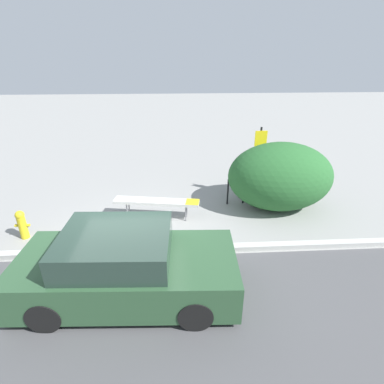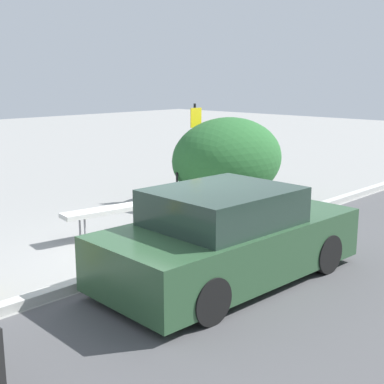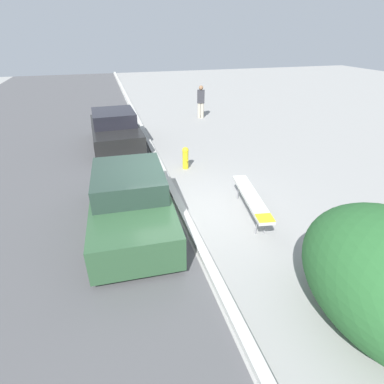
{
  "view_description": "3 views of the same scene",
  "coord_description": "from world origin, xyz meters",
  "px_view_note": "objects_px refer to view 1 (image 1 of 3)",
  "views": [
    {
      "loc": [
        1.06,
        -5.82,
        4.28
      ],
      "look_at": [
        1.46,
        1.13,
        1.02
      ],
      "focal_mm": 28.0,
      "sensor_mm": 36.0,
      "label": 1
    },
    {
      "loc": [
        -5.6,
        -6.04,
        2.9
      ],
      "look_at": [
        1.73,
        1.04,
        0.71
      ],
      "focal_mm": 50.0,
      "sensor_mm": 36.0,
      "label": 2
    },
    {
      "loc": [
        6.38,
        -1.6,
        4.21
      ],
      "look_at": [
        0.04,
        0.23,
        0.63
      ],
      "focal_mm": 28.0,
      "sensor_mm": 36.0,
      "label": 3
    }
  ],
  "objects_px": {
    "bench": "(157,202)",
    "parked_car_near": "(125,267)",
    "fire_hydrant": "(22,224)",
    "bike_rack": "(236,189)",
    "sign_post": "(259,157)"
  },
  "relations": [
    {
      "from": "bench",
      "to": "parked_car_near",
      "type": "height_order",
      "value": "parked_car_near"
    },
    {
      "from": "bench",
      "to": "fire_hydrant",
      "type": "xyz_separation_m",
      "value": [
        -3.31,
        -0.83,
        -0.09
      ]
    },
    {
      "from": "bench",
      "to": "parked_car_near",
      "type": "distance_m",
      "value": 2.98
    },
    {
      "from": "bike_rack",
      "to": "parked_car_near",
      "type": "distance_m",
      "value": 4.64
    },
    {
      "from": "bench",
      "to": "sign_post",
      "type": "height_order",
      "value": "sign_post"
    },
    {
      "from": "bench",
      "to": "bike_rack",
      "type": "xyz_separation_m",
      "value": [
        2.37,
        0.74,
        0.0
      ]
    },
    {
      "from": "parked_car_near",
      "to": "sign_post",
      "type": "bearing_deg",
      "value": 51.33
    },
    {
      "from": "bench",
      "to": "fire_hydrant",
      "type": "height_order",
      "value": "fire_hydrant"
    },
    {
      "from": "sign_post",
      "to": "parked_car_near",
      "type": "distance_m",
      "value": 5.4
    },
    {
      "from": "sign_post",
      "to": "fire_hydrant",
      "type": "bearing_deg",
      "value": -163.35
    },
    {
      "from": "bike_rack",
      "to": "fire_hydrant",
      "type": "relative_size",
      "value": 1.08
    },
    {
      "from": "bike_rack",
      "to": "parked_car_near",
      "type": "height_order",
      "value": "parked_car_near"
    },
    {
      "from": "bike_rack",
      "to": "bench",
      "type": "bearing_deg",
      "value": -162.65
    },
    {
      "from": "bike_rack",
      "to": "fire_hydrant",
      "type": "distance_m",
      "value": 5.89
    },
    {
      "from": "fire_hydrant",
      "to": "parked_car_near",
      "type": "height_order",
      "value": "parked_car_near"
    }
  ]
}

